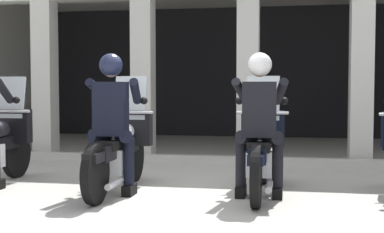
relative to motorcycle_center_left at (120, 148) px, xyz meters
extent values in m
plane|color=#A8A59E|center=(0.82, 2.84, -0.50)|extent=(80.00, 80.00, 0.00)
cube|color=black|center=(0.39, 7.22, 1.06)|extent=(9.88, 0.24, 3.13)
cube|color=beige|center=(-2.27, 2.82, 0.84)|extent=(0.35, 0.36, 2.69)
cube|color=beige|center=(-0.49, 2.82, 0.84)|extent=(0.35, 0.36, 2.69)
cube|color=beige|center=(1.28, 2.82, 0.84)|extent=(0.35, 0.36, 2.69)
cube|color=beige|center=(3.06, 2.82, 0.84)|extent=(0.35, 0.36, 2.69)
cube|color=#B7B5AD|center=(0.39, 2.32, -0.44)|extent=(9.48, 0.24, 0.12)
cylinder|color=black|center=(-1.64, 0.60, -0.18)|extent=(0.09, 0.64, 0.64)
cube|color=black|center=(-1.64, 0.60, 0.03)|extent=(0.14, 0.44, 0.08)
cylinder|color=silver|center=(-1.64, 0.54, 0.06)|extent=(0.05, 0.24, 0.53)
cube|color=black|center=(-1.64, 0.48, 0.20)|extent=(0.52, 0.16, 0.44)
sphere|color=silver|center=(-1.64, 0.58, 0.22)|extent=(0.18, 0.18, 0.18)
cube|color=silver|center=(-1.64, 0.46, 0.57)|extent=(0.40, 0.14, 0.54)
cylinder|color=silver|center=(-1.64, 0.38, 0.40)|extent=(0.62, 0.04, 0.04)
cylinder|color=black|center=(-1.42, -0.07, 0.66)|extent=(0.19, 0.48, 0.31)
sphere|color=black|center=(-1.38, 0.14, 0.55)|extent=(0.09, 0.09, 0.09)
cylinder|color=black|center=(0.00, 0.58, -0.18)|extent=(0.09, 0.64, 0.64)
cylinder|color=black|center=(0.00, -0.82, -0.18)|extent=(0.09, 0.64, 0.64)
cube|color=black|center=(0.00, 0.58, 0.03)|extent=(0.14, 0.44, 0.08)
cube|color=silver|center=(0.00, -0.17, -0.13)|extent=(0.28, 0.44, 0.28)
cube|color=black|center=(0.00, -0.12, 0.00)|extent=(0.18, 1.24, 0.16)
ellipsoid|color=#B2B2B7|center=(0.00, 0.10, 0.18)|extent=(0.26, 0.48, 0.22)
cube|color=black|center=(0.00, -0.30, 0.07)|extent=(0.24, 0.52, 0.10)
cube|color=black|center=(0.00, -0.76, 0.00)|extent=(0.16, 0.48, 0.10)
cylinder|color=silver|center=(0.00, 0.52, 0.06)|extent=(0.05, 0.24, 0.53)
cube|color=black|center=(0.00, 0.46, 0.20)|extent=(0.52, 0.16, 0.44)
sphere|color=silver|center=(0.00, 0.56, 0.22)|extent=(0.18, 0.18, 0.18)
cube|color=silver|center=(0.00, 0.44, 0.57)|extent=(0.40, 0.14, 0.54)
cylinder|color=silver|center=(0.00, 0.36, 0.40)|extent=(0.62, 0.04, 0.04)
cylinder|color=silver|center=(0.12, -0.52, -0.32)|extent=(0.07, 0.55, 0.07)
cube|color=black|center=(0.00, -0.32, 0.47)|extent=(0.36, 0.22, 0.60)
cube|color=#591414|center=(0.00, -0.20, 0.49)|extent=(0.05, 0.02, 0.32)
sphere|color=tan|center=(0.00, -0.30, 0.92)|extent=(0.21, 0.21, 0.21)
sphere|color=#191E38|center=(0.00, -0.30, 0.95)|extent=(0.26, 0.26, 0.26)
cylinder|color=black|center=(0.14, -0.30, 0.16)|extent=(0.26, 0.29, 0.17)
cylinder|color=black|center=(0.20, -0.30, -0.12)|extent=(0.12, 0.12, 0.53)
cube|color=black|center=(0.20, -0.29, -0.44)|extent=(0.11, 0.26, 0.12)
cylinder|color=black|center=(-0.14, -0.30, 0.16)|extent=(0.26, 0.29, 0.17)
cylinder|color=black|center=(-0.20, -0.30, -0.12)|extent=(0.12, 0.12, 0.53)
cube|color=black|center=(-0.20, -0.29, -0.44)|extent=(0.11, 0.26, 0.12)
cylinder|color=black|center=(0.22, -0.09, 0.66)|extent=(0.19, 0.48, 0.31)
sphere|color=black|center=(0.26, 0.12, 0.55)|extent=(0.09, 0.09, 0.09)
cylinder|color=black|center=(-0.22, -0.09, 0.66)|extent=(0.19, 0.48, 0.31)
sphere|color=black|center=(-0.26, 0.12, 0.55)|extent=(0.09, 0.09, 0.09)
cylinder|color=black|center=(1.64, 0.72, -0.18)|extent=(0.09, 0.64, 0.64)
cylinder|color=black|center=(1.64, -0.68, -0.18)|extent=(0.09, 0.64, 0.64)
cube|color=black|center=(1.64, 0.72, 0.03)|extent=(0.14, 0.44, 0.08)
cube|color=silver|center=(1.64, -0.03, -0.13)|extent=(0.28, 0.44, 0.28)
cube|color=black|center=(1.64, 0.02, 0.00)|extent=(0.18, 1.24, 0.16)
ellipsoid|color=#B2B2B7|center=(1.64, 0.24, 0.18)|extent=(0.26, 0.48, 0.22)
cube|color=black|center=(1.64, -0.16, 0.07)|extent=(0.24, 0.52, 0.10)
cube|color=black|center=(1.64, -0.62, 0.00)|extent=(0.16, 0.48, 0.10)
cylinder|color=silver|center=(1.64, 0.66, 0.06)|extent=(0.05, 0.24, 0.53)
cube|color=black|center=(1.64, 0.60, 0.20)|extent=(0.52, 0.16, 0.44)
sphere|color=silver|center=(1.64, 0.70, 0.22)|extent=(0.18, 0.18, 0.18)
cube|color=silver|center=(1.64, 0.58, 0.57)|extent=(0.40, 0.14, 0.54)
cylinder|color=silver|center=(1.64, 0.50, 0.40)|extent=(0.62, 0.04, 0.04)
cylinder|color=silver|center=(1.76, -0.38, -0.32)|extent=(0.07, 0.55, 0.07)
cube|color=black|center=(1.64, -0.18, 0.47)|extent=(0.36, 0.22, 0.60)
cube|color=#591414|center=(1.64, -0.06, 0.49)|extent=(0.05, 0.02, 0.32)
sphere|color=tan|center=(1.64, -0.16, 0.92)|extent=(0.21, 0.21, 0.21)
sphere|color=silver|center=(1.64, -0.16, 0.95)|extent=(0.26, 0.26, 0.26)
cylinder|color=black|center=(1.78, -0.16, 0.16)|extent=(0.26, 0.29, 0.17)
cylinder|color=black|center=(1.84, -0.16, -0.12)|extent=(0.12, 0.12, 0.53)
cube|color=black|center=(1.84, -0.15, -0.44)|extent=(0.11, 0.26, 0.12)
cylinder|color=black|center=(1.50, -0.16, 0.16)|extent=(0.26, 0.29, 0.17)
cylinder|color=black|center=(1.44, -0.16, -0.12)|extent=(0.12, 0.12, 0.53)
cube|color=black|center=(1.44, -0.15, -0.44)|extent=(0.11, 0.26, 0.12)
cylinder|color=black|center=(1.86, 0.05, 0.66)|extent=(0.19, 0.48, 0.31)
sphere|color=black|center=(1.90, 0.26, 0.55)|extent=(0.09, 0.09, 0.09)
cylinder|color=black|center=(1.42, 0.05, 0.66)|extent=(0.19, 0.48, 0.31)
sphere|color=black|center=(1.38, 0.26, 0.55)|extent=(0.09, 0.09, 0.09)
camera|label=1|loc=(1.97, -6.08, 0.72)|focal=50.76mm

